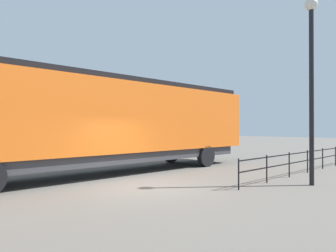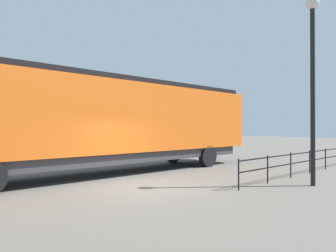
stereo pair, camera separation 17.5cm
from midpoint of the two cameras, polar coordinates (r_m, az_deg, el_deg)
name	(u,v)px [view 1 (the left image)]	position (r m, az deg, el deg)	size (l,w,h in m)	color
ground_plane	(144,187)	(10.59, -4.96, -11.44)	(120.00, 120.00, 0.00)	#666059
locomotive	(121,121)	(13.91, -9.32, 0.96)	(2.98, 15.82, 4.22)	orange
lamp_post	(311,63)	(12.01, 25.16, 10.69)	(0.45, 0.45, 6.67)	black
platform_fence	(307,158)	(15.06, 24.62, -5.52)	(0.05, 11.06, 1.03)	black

